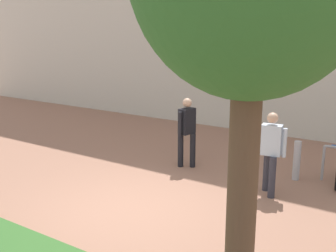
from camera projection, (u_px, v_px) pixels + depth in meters
ground_plane at (131, 208)px, 7.72m from camera, size 60.00×60.00×0.00m
bollard_steel at (297, 161)px, 9.09m from camera, size 0.16×0.16×0.90m
person_suited_dark at (187, 128)px, 9.81m from camera, size 0.40×0.60×1.72m
person_shirt_white at (271, 148)px, 8.17m from camera, size 0.61×0.44×1.72m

